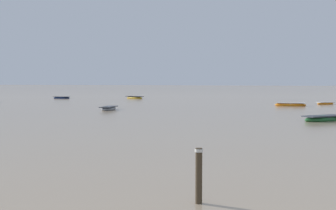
{
  "coord_description": "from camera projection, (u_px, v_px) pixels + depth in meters",
  "views": [
    {
      "loc": [
        17.7,
        -9.33,
        3.19
      ],
      "look_at": [
        -1.83,
        33.73,
        0.69
      ],
      "focal_mm": 46.52,
      "sensor_mm": 36.0,
      "label": 1
    }
  ],
  "objects": [
    {
      "name": "rowboat_moored_2",
      "position": [
        325.0,
        103.0,
        62.18
      ],
      "size": [
        2.68,
        2.86,
        0.46
      ],
      "rotation": [
        0.0,
        0.0,
        3.99
      ],
      "color": "orange",
      "rests_on": "ground"
    },
    {
      "name": "rowboat_moored_6",
      "position": [
        61.0,
        98.0,
        83.98
      ],
      "size": [
        3.55,
        1.83,
        0.53
      ],
      "rotation": [
        0.0,
        0.0,
        0.21
      ],
      "color": "navy",
      "rests_on": "ground"
    },
    {
      "name": "rowboat_moored_0",
      "position": [
        290.0,
        105.0,
        57.97
      ],
      "size": [
        4.22,
        2.0,
        0.64
      ],
      "rotation": [
        0.0,
        0.0,
        0.16
      ],
      "color": "orange",
      "rests_on": "ground"
    },
    {
      "name": "rowboat_moored_3",
      "position": [
        135.0,
        98.0,
        83.72
      ],
      "size": [
        4.38,
        2.71,
        0.65
      ],
      "rotation": [
        0.0,
        0.0,
        5.94
      ],
      "color": "gold",
      "rests_on": "ground"
    },
    {
      "name": "rowboat_moored_5",
      "position": [
        323.0,
        119.0,
        35.7
      ],
      "size": [
        3.51,
        3.96,
        0.63
      ],
      "rotation": [
        0.0,
        0.0,
        4.05
      ],
      "color": "#23602D",
      "rests_on": "ground"
    },
    {
      "name": "mooring_post_near",
      "position": [
        199.0,
        177.0,
        11.39
      ],
      "size": [
        0.22,
        0.22,
        1.62
      ],
      "color": "#3F3323",
      "rests_on": "ground"
    },
    {
      "name": "rowboat_moored_1",
      "position": [
        109.0,
        109.0,
        49.66
      ],
      "size": [
        2.08,
        3.82,
        0.57
      ],
      "rotation": [
        0.0,
        0.0,
        1.81
      ],
      "color": "gray",
      "rests_on": "ground"
    }
  ]
}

